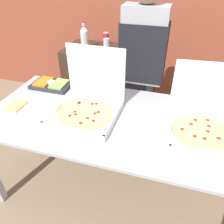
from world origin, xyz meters
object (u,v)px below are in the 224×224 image
object	(u,v)px
pizza_box_near_left	(88,103)
veggie_tray	(52,84)
paper_plate_front_right	(16,106)
person_server_vest	(142,66)
soda_bottle	(84,37)
soda_can_colored	(106,38)
pizza_box_near_right	(202,121)
soda_can_silver	(107,44)

from	to	relation	value
pizza_box_near_left	veggie_tray	bearing A→B (deg)	150.21
pizza_box_near_left	paper_plate_front_right	distance (m)	0.61
pizza_box_near_left	person_server_vest	bearing A→B (deg)	67.80
soda_bottle	soda_can_colored	distance (m)	0.30
pizza_box_near_right	soda_bottle	bearing A→B (deg)	141.41
pizza_box_near_right	soda_bottle	size ratio (longest dim) A/B	1.74
paper_plate_front_right	soda_can_silver	bearing A→B (deg)	63.26
pizza_box_near_left	soda_bottle	distance (m)	0.92
soda_can_silver	person_server_vest	size ratio (longest dim) A/B	0.07
pizza_box_near_right	soda_bottle	world-z (taller)	soda_bottle
paper_plate_front_right	veggie_tray	world-z (taller)	veggie_tray
pizza_box_near_right	soda_can_silver	xyz separation A→B (m)	(-0.96, 0.83, 0.19)
soda_bottle	paper_plate_front_right	bearing A→B (deg)	-105.12
pizza_box_near_right	paper_plate_front_right	size ratio (longest dim) A/B	2.02
veggie_tray	pizza_box_near_right	bearing A→B (deg)	-11.77
paper_plate_front_right	soda_can_colored	xyz separation A→B (m)	(0.41, 1.17, 0.26)
veggie_tray	paper_plate_front_right	bearing A→B (deg)	-103.34
soda_can_colored	person_server_vest	xyz separation A→B (m)	(0.49, -0.37, -0.12)
paper_plate_front_right	person_server_vest	size ratio (longest dim) A/B	0.14
soda_bottle	soda_can_colored	bearing A→B (deg)	56.99
pizza_box_near_right	paper_plate_front_right	world-z (taller)	pizza_box_near_right
pizza_box_near_left	pizza_box_near_right	distance (m)	0.84
pizza_box_near_left	soda_bottle	xyz separation A→B (m)	(-0.35, 0.81, 0.25)
pizza_box_near_left	veggie_tray	world-z (taller)	pizza_box_near_left
veggie_tray	person_server_vest	bearing A→B (deg)	25.48
paper_plate_front_right	person_server_vest	distance (m)	1.21
soda_can_colored	pizza_box_near_right	bearing A→B (deg)	-44.99
veggie_tray	person_server_vest	distance (m)	0.89
soda_bottle	person_server_vest	distance (m)	0.69
pizza_box_near_right	soda_can_colored	size ratio (longest dim) A/B	4.02
soda_can_silver	soda_can_colored	distance (m)	0.22
soda_bottle	person_server_vest	world-z (taller)	person_server_vest
soda_can_colored	person_server_vest	distance (m)	0.63
paper_plate_front_right	pizza_box_near_left	bearing A→B (deg)	10.39
person_server_vest	veggie_tray	bearing A→B (deg)	25.48
soda_can_silver	person_server_vest	distance (m)	0.46
paper_plate_front_right	veggie_tray	distance (m)	0.42
paper_plate_front_right	person_server_vest	bearing A→B (deg)	41.49
soda_bottle	soda_can_silver	bearing A→B (deg)	8.00
paper_plate_front_right	person_server_vest	xyz separation A→B (m)	(0.90, 0.79, 0.14)
pizza_box_near_left	soda_can_colored	distance (m)	1.09
pizza_box_near_right	person_server_vest	size ratio (longest dim) A/B	0.28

